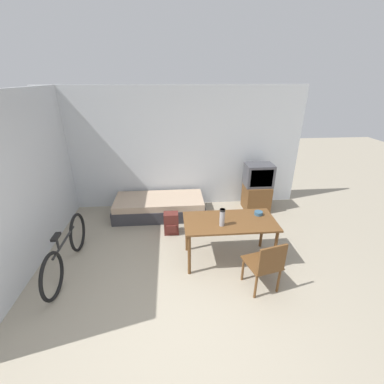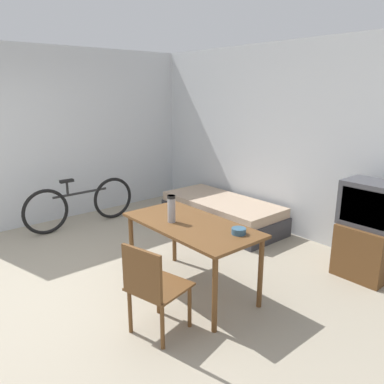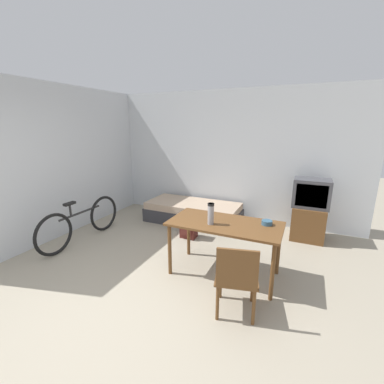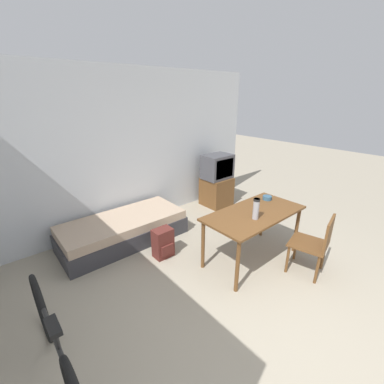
% 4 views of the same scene
% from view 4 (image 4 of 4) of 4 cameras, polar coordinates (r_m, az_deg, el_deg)
% --- Properties ---
extents(ground_plane, '(20.00, 20.00, 0.00)m').
position_cam_4_polar(ground_plane, '(3.08, 21.01, -28.31)').
color(ground_plane, '#9E937F').
extents(wall_back, '(5.68, 0.06, 2.70)m').
position_cam_4_polar(wall_back, '(4.59, -14.65, 8.80)').
color(wall_back, silver).
rests_on(wall_back, ground_plane).
extents(daybed, '(1.97, 0.88, 0.42)m').
position_cam_4_polar(daybed, '(4.35, -14.93, -8.10)').
color(daybed, '#333338').
rests_on(daybed, ground_plane).
extents(tv, '(0.60, 0.53, 1.10)m').
position_cam_4_polar(tv, '(5.47, 5.54, 2.44)').
color(tv, brown).
rests_on(tv, ground_plane).
extents(dining_table, '(1.47, 0.73, 0.75)m').
position_cam_4_polar(dining_table, '(3.66, 13.61, -5.56)').
color(dining_table, brown).
rests_on(dining_table, ground_plane).
extents(wooden_chair, '(0.54, 0.54, 0.84)m').
position_cam_4_polar(wooden_chair, '(3.74, 25.96, -10.00)').
color(wooden_chair, brown).
rests_on(wooden_chair, ground_plane).
extents(bicycle, '(0.08, 1.77, 0.76)m').
position_cam_4_polar(bicycle, '(2.67, -27.92, -28.20)').
color(bicycle, black).
rests_on(bicycle, ground_plane).
extents(thermos_flask, '(0.08, 0.08, 0.28)m').
position_cam_4_polar(thermos_flask, '(3.38, 14.05, -3.45)').
color(thermos_flask, '#99999E').
rests_on(thermos_flask, dining_table).
extents(mate_bowl, '(0.14, 0.14, 0.06)m').
position_cam_4_polar(mate_bowl, '(4.09, 16.37, -1.24)').
color(mate_bowl, '#335670').
rests_on(mate_bowl, dining_table).
extents(backpack, '(0.28, 0.23, 0.45)m').
position_cam_4_polar(backpack, '(3.86, -6.44, -11.20)').
color(backpack, '#56231E').
rests_on(backpack, ground_plane).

